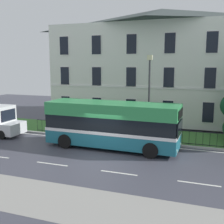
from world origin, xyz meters
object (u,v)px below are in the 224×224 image
object	(u,v)px
single_decker_bus	(112,124)
street_lamp_post	(149,91)
georgian_townhouse	(160,64)
litter_bin	(103,127)

from	to	relation	value
single_decker_bus	street_lamp_post	distance (m)	3.97
georgian_townhouse	litter_bin	size ratio (longest dim) A/B	18.40
single_decker_bus	litter_bin	world-z (taller)	single_decker_bus
single_decker_bus	litter_bin	bearing A→B (deg)	123.85
single_decker_bus	litter_bin	xyz separation A→B (m)	(-1.82, 2.83, -0.95)
street_lamp_post	litter_bin	bearing A→B (deg)	-179.73
single_decker_bus	georgian_townhouse	bearing A→B (deg)	86.15
georgian_townhouse	street_lamp_post	world-z (taller)	georgian_townhouse
street_lamp_post	georgian_townhouse	bearing A→B (deg)	95.23
litter_bin	georgian_townhouse	bearing A→B (deg)	72.32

